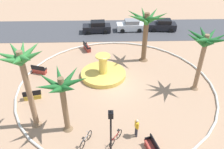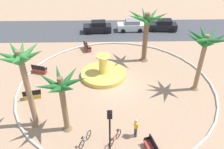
# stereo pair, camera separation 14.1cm
# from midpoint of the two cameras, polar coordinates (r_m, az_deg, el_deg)

# --- Properties ---
(ground_plane) EXTENTS (80.00, 80.00, 0.00)m
(ground_plane) POSITION_cam_midpoint_polar(r_m,az_deg,el_deg) (23.22, 1.13, -2.78)
(ground_plane) COLOR tan
(plaza_curb) EXTENTS (19.22, 19.22, 0.20)m
(plaza_curb) POSITION_cam_midpoint_polar(r_m,az_deg,el_deg) (23.16, 1.14, -2.58)
(plaza_curb) COLOR silver
(plaza_curb) RESTS_ON ground
(street_asphalt) EXTENTS (48.00, 8.00, 0.03)m
(street_asphalt) POSITION_cam_midpoint_polar(r_m,az_deg,el_deg) (35.45, 0.24, 10.85)
(street_asphalt) COLOR #424247
(street_asphalt) RESTS_ON ground
(fountain) EXTENTS (4.71, 4.71, 2.47)m
(fountain) POSITION_cam_midpoint_polar(r_m,az_deg,el_deg) (24.48, -1.96, 0.33)
(fountain) COLOR gold
(fountain) RESTS_ON ground
(palm_tree_near_fountain) EXTENTS (4.52, 4.37, 5.96)m
(palm_tree_near_fountain) POSITION_cam_midpoint_polar(r_m,az_deg,el_deg) (25.84, 8.60, 11.74)
(palm_tree_near_fountain) COLOR brown
(palm_tree_near_fountain) RESTS_ON ground
(palm_tree_by_curb) EXTENTS (3.36, 3.38, 6.96)m
(palm_tree_by_curb) POSITION_cam_midpoint_polar(r_m,az_deg,el_deg) (16.96, -20.85, 1.67)
(palm_tree_by_curb) COLOR #8E6B4C
(palm_tree_by_curb) RESTS_ON ground
(palm_tree_mid_plaza) EXTENTS (3.70, 3.79, 5.98)m
(palm_tree_mid_plaza) POSITION_cam_midpoint_polar(r_m,az_deg,el_deg) (21.89, 21.95, 6.63)
(palm_tree_mid_plaza) COLOR #8E6B4C
(palm_tree_mid_plaza) RESTS_ON ground
(palm_tree_far_side) EXTENTS (3.68, 3.67, 5.17)m
(palm_tree_far_side) POSITION_cam_midpoint_polar(r_m,az_deg,el_deg) (16.65, -12.05, -3.68)
(palm_tree_far_side) COLOR brown
(palm_tree_far_side) RESTS_ON ground
(bench_east) EXTENTS (1.09, 1.67, 1.00)m
(bench_east) POSITION_cam_midpoint_polar(r_m,az_deg,el_deg) (29.66, -5.92, 6.55)
(bench_east) COLOR #B73D33
(bench_east) RESTS_ON ground
(bench_west) EXTENTS (1.67, 0.84, 1.00)m
(bench_west) POSITION_cam_midpoint_polar(r_m,az_deg,el_deg) (22.65, -18.73, -4.87)
(bench_west) COLOR gold
(bench_west) RESTS_ON ground
(bench_north) EXTENTS (0.90, 1.68, 1.00)m
(bench_north) POSITION_cam_midpoint_polar(r_m,az_deg,el_deg) (17.46, 9.83, -17.49)
(bench_north) COLOR #B73D33
(bench_north) RESTS_ON ground
(bench_southeast) EXTENTS (1.68, 0.96, 1.00)m
(bench_southeast) POSITION_cam_midpoint_polar(r_m,az_deg,el_deg) (26.12, -17.16, 1.04)
(bench_southeast) COLOR #B73D33
(bench_southeast) RESTS_ON ground
(lamppost) EXTENTS (0.32, 0.32, 4.45)m
(lamppost) POSITION_cam_midpoint_polar(r_m,az_deg,el_deg) (15.20, -0.27, -13.84)
(lamppost) COLOR black
(lamppost) RESTS_ON ground
(bicycle_red_frame) EXTENTS (0.82, 1.57, 0.94)m
(bicycle_red_frame) POSITION_cam_midpoint_polar(r_m,az_deg,el_deg) (17.81, -6.36, -15.51)
(bicycle_red_frame) COLOR black
(bicycle_red_frame) RESTS_ON ground
(bicycle_by_lamppost) EXTENTS (1.03, 1.45, 0.94)m
(bicycle_by_lamppost) POSITION_cam_midpoint_polar(r_m,az_deg,el_deg) (17.80, 0.96, -15.28)
(bicycle_by_lamppost) COLOR black
(bicycle_by_lamppost) RESTS_ON ground
(person_cyclist_helmet) EXTENTS (0.29, 0.51, 1.69)m
(person_cyclist_helmet) POSITION_cam_midpoint_polar(r_m,az_deg,el_deg) (17.84, 6.12, -12.68)
(person_cyclist_helmet) COLOR #33333D
(person_cyclist_helmet) RESTS_ON ground
(parked_car_leftmost) EXTENTS (4.09, 2.10, 1.67)m
(parked_car_leftmost) POSITION_cam_midpoint_polar(r_m,az_deg,el_deg) (34.50, -3.45, 11.49)
(parked_car_leftmost) COLOR black
(parked_car_leftmost) RESTS_ON ground
(parked_car_second) EXTENTS (4.06, 2.03, 1.67)m
(parked_car_second) POSITION_cam_midpoint_polar(r_m,az_deg,el_deg) (35.08, 4.86, 11.82)
(parked_car_second) COLOR silver
(parked_car_second) RESTS_ON ground
(parked_car_third) EXTENTS (4.12, 2.16, 1.67)m
(parked_car_third) POSITION_cam_midpoint_polar(r_m,az_deg,el_deg) (35.90, 12.53, 11.67)
(parked_car_third) COLOR black
(parked_car_third) RESTS_ON ground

